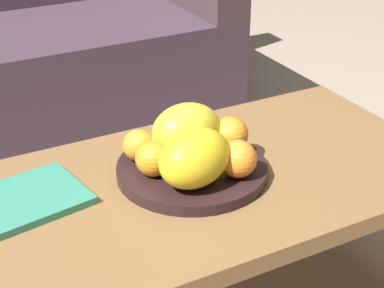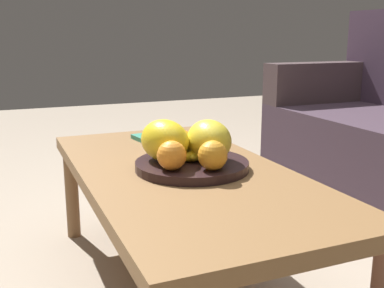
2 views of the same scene
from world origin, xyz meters
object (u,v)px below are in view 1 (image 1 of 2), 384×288
coffee_table (190,198)px  orange_front (139,145)px  banana_bunch (180,146)px  magazine (21,202)px  orange_back (230,135)px  melon_smaller_beside (195,158)px  fruit_bowl (192,169)px  orange_left (153,159)px  orange_right (238,159)px  melon_large_front (186,130)px

coffee_table → orange_front: 0.16m
banana_bunch → magazine: (-0.35, 0.02, -0.04)m
coffee_table → banana_bunch: banana_bunch is taller
orange_back → magazine: size_ratio=0.32×
orange_front → melon_smaller_beside: bearing=-67.7°
fruit_bowl → orange_left: size_ratio=4.36×
coffee_table → melon_smaller_beside: bearing=-106.2°
orange_right → banana_bunch: 0.14m
orange_front → orange_left: orange_left is taller
orange_back → coffee_table: bearing=-162.5°
orange_left → banana_bunch: orange_left is taller
melon_large_front → banana_bunch: size_ratio=0.92×
banana_bunch → coffee_table: bearing=-97.8°
orange_left → magazine: bearing=168.5°
melon_smaller_beside → banana_bunch: size_ratio=0.96×
melon_smaller_beside → orange_back: melon_smaller_beside is taller
melon_large_front → orange_back: melon_large_front is taller
orange_left → magazine: (-0.27, 0.05, -0.05)m
melon_large_front → orange_left: bearing=-155.8°
coffee_table → fruit_bowl: size_ratio=3.55×
magazine → orange_left: bearing=-20.9°
fruit_bowl → banana_bunch: (-0.01, 0.04, 0.04)m
orange_front → magazine: 0.27m
fruit_bowl → orange_left: (-0.09, 0.00, 0.05)m
orange_front → orange_back: orange_back is taller
coffee_table → melon_large_front: (0.03, 0.07, 0.13)m
orange_right → banana_bunch: size_ratio=0.47×
banana_bunch → orange_right: bearing=-59.9°
orange_left → melon_smaller_beside: bearing=-51.4°
melon_smaller_beside → magazine: 0.36m
melon_smaller_beside → orange_left: 0.10m
melon_large_front → orange_right: bearing=-69.3°
orange_left → fruit_bowl: bearing=-1.4°
melon_large_front → melon_smaller_beside: (-0.04, -0.12, 0.00)m
melon_smaller_beside → orange_back: (0.14, 0.09, -0.02)m
melon_large_front → orange_right: 0.14m
melon_large_front → orange_front: 0.11m
orange_back → fruit_bowl: bearing=-171.5°
orange_back → magazine: bearing=174.9°
orange_left → orange_front: bearing=90.7°
orange_front → banana_bunch: 0.09m
orange_left → orange_right: (0.15, -0.09, 0.00)m
magazine → orange_right: bearing=-28.0°
fruit_bowl → orange_front: bearing=141.1°
orange_front → banana_bunch: size_ratio=0.41×
orange_left → melon_large_front: bearing=24.2°
orange_front → magazine: bearing=-176.4°
melon_smaller_beside → magazine: size_ratio=0.65×
melon_smaller_beside → orange_left: size_ratio=2.19×
coffee_table → magazine: 0.35m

